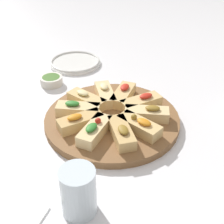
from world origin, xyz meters
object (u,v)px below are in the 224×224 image
at_px(water_glass, 78,192).
at_px(dipping_bowl, 51,80).
at_px(plate_left, 75,62).
at_px(serving_board, 112,119).
at_px(napkin_stack, 13,217).

xyz_separation_m(water_glass, dipping_bowl, (-0.35, 0.38, -0.04)).
bearing_deg(plate_left, water_glass, -56.13).
bearing_deg(dipping_bowl, plate_left, 95.22).
height_order(serving_board, plate_left, serving_board).
xyz_separation_m(serving_board, plate_left, (-0.29, 0.26, -0.00)).
relative_size(napkin_stack, dipping_bowl, 1.46).
relative_size(serving_board, plate_left, 1.93).
xyz_separation_m(serving_board, napkin_stack, (-0.02, -0.36, -0.01)).
bearing_deg(napkin_stack, plate_left, 113.14).
height_order(serving_board, napkin_stack, serving_board).
bearing_deg(water_glass, serving_board, 105.26).
bearing_deg(plate_left, dipping_bowl, -84.78).
bearing_deg(dipping_bowl, water_glass, -47.45).
bearing_deg(serving_board, dipping_bowl, 160.42).
xyz_separation_m(water_glass, napkin_stack, (-0.10, -0.08, -0.05)).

